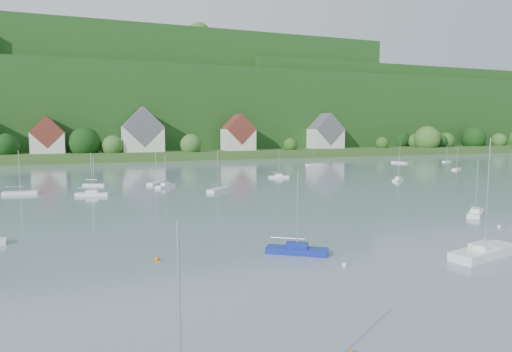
# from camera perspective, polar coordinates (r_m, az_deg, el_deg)

# --- Properties ---
(far_shore_strip) EXTENTS (600.00, 60.00, 3.00)m
(far_shore_strip) POSITION_cam_1_polar(r_m,az_deg,el_deg) (199.53, -15.95, 2.71)
(far_shore_strip) COLOR #2C5921
(far_shore_strip) RESTS_ON ground
(forested_ridge) EXTENTS (620.00, 181.22, 69.89)m
(forested_ridge) POSITION_cam_1_polar(r_m,az_deg,el_deg) (267.87, -17.20, 8.05)
(forested_ridge) COLOR #154014
(forested_ridge) RESTS_ON ground
(village_building_1) EXTENTS (12.00, 9.36, 14.00)m
(village_building_1) POSITION_cam_1_polar(r_m,az_deg,el_deg) (188.16, -24.90, 4.40)
(village_building_1) COLOR silver
(village_building_1) RESTS_ON far_shore_strip
(village_building_2) EXTENTS (16.00, 11.44, 18.00)m
(village_building_2) POSITION_cam_1_polar(r_m,az_deg,el_deg) (187.78, -14.20, 5.24)
(village_building_2) COLOR silver
(village_building_2) RESTS_ON far_shore_strip
(village_building_3) EXTENTS (13.00, 10.40, 15.50)m
(village_building_3) POSITION_cam_1_polar(r_m,az_deg,el_deg) (194.41, -2.28, 5.20)
(village_building_3) COLOR silver
(village_building_3) RESTS_ON far_shore_strip
(village_building_4) EXTENTS (15.00, 10.40, 16.50)m
(village_building_4) POSITION_cam_1_polar(r_m,az_deg,el_deg) (216.32, 8.82, 5.26)
(village_building_4) COLOR silver
(village_building_4) RESTS_ON far_shore_strip
(near_sailboat_1) EXTENTS (6.00, 4.83, 8.23)m
(near_sailboat_1) POSITION_cam_1_polar(r_m,az_deg,el_deg) (45.13, 5.22, -9.26)
(near_sailboat_1) COLOR #142695
(near_sailboat_1) RESTS_ON ground
(near_sailboat_3) EXTENTS (5.65, 4.90, 7.93)m
(near_sailboat_3) POSITION_cam_1_polar(r_m,az_deg,el_deg) (71.28, 26.09, -4.18)
(near_sailboat_3) COLOR white
(near_sailboat_3) RESTS_ON ground
(near_sailboat_4) EXTENTS (8.81, 4.32, 11.46)m
(near_sailboat_4) POSITION_cam_1_polar(r_m,az_deg,el_deg) (49.13, 27.00, -8.51)
(near_sailboat_4) COLOR white
(near_sailboat_4) RESTS_ON ground
(mooring_buoy_1) EXTENTS (0.48, 0.48, 0.48)m
(mooring_buoy_1) POSITION_cam_1_polar(r_m,az_deg,el_deg) (41.88, 11.16, -11.20)
(mooring_buoy_1) COLOR white
(mooring_buoy_1) RESTS_ON ground
(mooring_buoy_3) EXTENTS (0.46, 0.46, 0.46)m
(mooring_buoy_3) POSITION_cam_1_polar(r_m,az_deg,el_deg) (43.82, -12.48, -10.45)
(mooring_buoy_3) COLOR orange
(mooring_buoy_3) RESTS_ON ground
(mooring_buoy_4) EXTENTS (0.45, 0.45, 0.45)m
(mooring_buoy_4) POSITION_cam_1_polar(r_m,az_deg,el_deg) (64.17, 28.47, -5.77)
(mooring_buoy_4) COLOR white
(mooring_buoy_4) RESTS_ON ground
(far_sailboat_cluster) EXTENTS (204.48, 63.40, 8.71)m
(far_sailboat_cluster) POSITION_cam_1_polar(r_m,az_deg,el_deg) (108.99, -16.80, -0.51)
(far_sailboat_cluster) COLOR white
(far_sailboat_cluster) RESTS_ON ground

